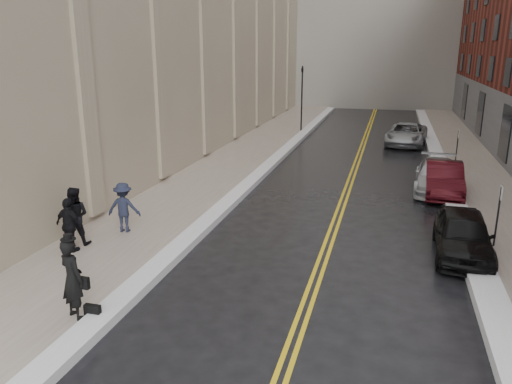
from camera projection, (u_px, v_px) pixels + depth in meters
The scene contains 18 objects.
ground at pixel (178, 347), 11.28m from camera, with size 160.00×160.00×0.00m, color black.
sidewalk_left at pixel (221, 171), 27.22m from camera, with size 4.00×64.00×0.15m, color gray.
sidewalk_right at pixel (488, 188), 23.82m from camera, with size 3.00×64.00×0.15m, color gray.
lane_stripe_a at pixel (348, 180), 25.51m from camera, with size 0.12×64.00×0.01m, color gold.
lane_stripe_b at pixel (353, 181), 25.45m from camera, with size 0.12×64.00×0.01m, color gold.
snow_ridge_left at pixel (262, 172), 26.63m from camera, with size 0.70×60.80×0.26m, color white.
snow_ridge_right at pixel (447, 184), 24.27m from camera, with size 0.85×60.80×0.30m, color white.
traffic_signal at pixel (302, 94), 38.89m from camera, with size 0.18×0.15×5.20m.
parking_sign_near at pixel (498, 212), 16.33m from camera, with size 0.06×0.35×2.23m.
parking_sign_far at pixel (457, 145), 27.45m from camera, with size 0.06×0.35×2.23m.
car_black at pixel (463, 234), 16.06m from camera, with size 1.73×4.31×1.47m, color black.
car_maroon at pixel (444, 179), 22.78m from camera, with size 1.59×4.57×1.51m, color #3E0B11.
car_silver_near at pixel (437, 176), 23.49m from camera, with size 1.99×4.91×1.42m, color #B3B5BB.
car_silver_far at pixel (406, 134), 34.75m from camera, with size 2.51×5.43×1.51m, color #A6A9AF.
pedestrian_main at pixel (72, 279), 11.99m from camera, with size 0.74×0.49×2.03m, color black.
pedestrian_a at pixel (74, 216), 16.57m from camera, with size 0.96×0.75×1.98m, color black.
pedestrian_b at pixel (124, 207), 17.75m from camera, with size 1.17×0.67×1.81m, color #1C2033.
pedestrian_c at pixel (69, 225), 15.98m from camera, with size 1.05×0.44×1.80m, color black.
Camera 1 is at (4.30, -9.05, 6.50)m, focal length 35.00 mm.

